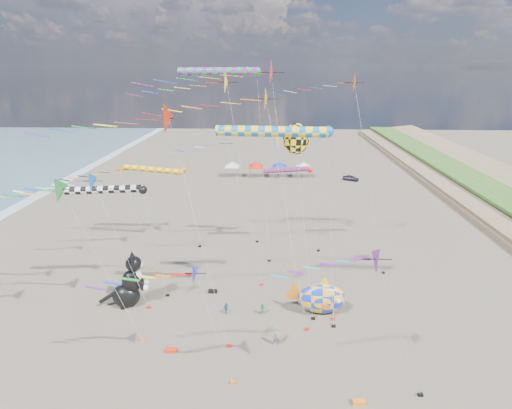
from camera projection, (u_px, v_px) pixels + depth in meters
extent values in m
plane|color=brown|center=(236.00, 400.00, 27.93)|extent=(260.00, 260.00, 0.00)
cone|color=#FF273F|center=(278.00, 72.00, 39.53)|extent=(2.73, 2.93, 3.02)
cylinder|color=#B2B2B2|center=(287.00, 177.00, 43.00)|extent=(2.17, 0.02, 21.61)
cube|color=black|center=(293.00, 266.00, 46.45)|extent=(0.36, 0.24, 0.20)
cone|color=#1D852C|center=(82.00, 188.00, 29.68)|extent=(2.05, 2.20, 2.26)
cylinder|color=#B2B2B2|center=(114.00, 270.00, 31.81)|extent=(3.33, 0.02, 13.53)
cube|color=black|center=(143.00, 340.00, 33.92)|extent=(0.36, 0.24, 0.20)
cone|color=#FFAA16|center=(273.00, 100.00, 29.02)|extent=(1.82, 1.95, 2.01)
cylinder|color=#B2B2B2|center=(292.00, 226.00, 32.18)|extent=(3.29, 0.02, 19.82)
cube|color=black|center=(307.00, 329.00, 35.31)|extent=(0.36, 0.24, 0.20)
cone|color=#1828C3|center=(207.00, 275.00, 26.50)|extent=(1.54, 1.65, 1.70)
cylinder|color=#B2B2B2|center=(221.00, 332.00, 27.92)|extent=(1.62, 0.02, 8.95)
cube|color=black|center=(233.00, 383.00, 29.32)|extent=(0.36, 0.24, 0.20)
cone|color=purple|center=(390.00, 251.00, 24.73)|extent=(1.81, 1.93, 1.99)
cylinder|color=#B2B2B2|center=(406.00, 328.00, 26.49)|extent=(3.36, 0.02, 11.23)
cube|color=black|center=(420.00, 395.00, 28.22)|extent=(0.36, 0.24, 0.20)
cone|color=blue|center=(104.00, 180.00, 34.51)|extent=(1.84, 1.97, 2.03)
cylinder|color=#B2B2B2|center=(128.00, 248.00, 36.54)|extent=(2.80, 0.02, 12.80)
cube|color=black|center=(149.00, 307.00, 38.53)|extent=(0.36, 0.24, 0.20)
cone|color=#DF4C0F|center=(374.00, 83.00, 38.44)|extent=(2.12, 2.27, 2.34)
cylinder|color=#B2B2B2|center=(379.00, 186.00, 41.74)|extent=(2.94, 0.02, 20.65)
cube|color=black|center=(383.00, 273.00, 45.01)|extent=(0.36, 0.24, 0.20)
cone|color=yellow|center=(232.00, 82.00, 35.94)|extent=(2.18, 2.34, 2.41)
cylinder|color=#B2B2B2|center=(248.00, 192.00, 39.27)|extent=(2.75, 0.02, 20.80)
cube|color=black|center=(261.00, 284.00, 42.57)|extent=(0.36, 0.24, 0.20)
cone|color=red|center=(175.00, 118.00, 27.20)|extent=(2.28, 2.44, 2.52)
cylinder|color=#B2B2B2|center=(204.00, 244.00, 30.19)|extent=(3.32, 0.02, 18.78)
cube|color=black|center=(229.00, 346.00, 33.15)|extent=(0.36, 0.24, 0.20)
cone|color=#16BDBC|center=(233.00, 142.00, 48.91)|extent=(1.68, 1.79, 1.85)
cylinder|color=#B2B2B2|center=(245.00, 194.00, 51.03)|extent=(3.03, 0.02, 13.40)
cube|color=black|center=(257.00, 241.00, 53.12)|extent=(0.36, 0.24, 0.20)
cone|color=#FAA70F|center=(126.00, 170.00, 41.33)|extent=(1.53, 1.63, 1.68)
cylinder|color=#B2B2B2|center=(141.00, 224.00, 43.24)|extent=(2.06, 0.02, 12.00)
cube|color=black|center=(155.00, 272.00, 45.12)|extent=(0.36, 0.24, 0.20)
cylinder|color=red|center=(287.00, 170.00, 47.24)|extent=(5.54, 0.60, 0.60)
sphere|color=red|center=(310.00, 170.00, 47.13)|extent=(0.63, 0.63, 0.63)
cylinder|color=#B2B2B2|center=(314.00, 212.00, 48.82)|extent=(1.52, 0.02, 10.56)
cube|color=black|center=(318.00, 250.00, 50.48)|extent=(0.36, 0.24, 0.20)
cylinder|color=black|center=(104.00, 190.00, 37.14)|extent=(7.37, 0.75, 0.75)
sphere|color=black|center=(143.00, 190.00, 37.00)|extent=(0.79, 0.79, 0.79)
cylinder|color=#B2B2B2|center=(156.00, 245.00, 38.80)|extent=(1.52, 0.02, 11.27)
cube|color=black|center=(168.00, 295.00, 40.58)|extent=(0.36, 0.24, 0.20)
cylinder|color=#198E3F|center=(217.00, 72.00, 41.04)|extent=(8.14, 0.86, 0.86)
sphere|color=#198E3F|center=(257.00, 72.00, 40.89)|extent=(0.91, 0.91, 0.91)
cylinder|color=#B2B2B2|center=(263.00, 174.00, 44.38)|extent=(1.52, 0.02, 21.64)
cube|color=black|center=(269.00, 261.00, 47.84)|extent=(0.36, 0.24, 0.20)
cylinder|color=orange|center=(154.00, 170.00, 48.56)|extent=(7.35, 0.69, 0.69)
sphere|color=orange|center=(184.00, 170.00, 48.42)|extent=(0.73, 0.73, 0.73)
cylinder|color=#B2B2B2|center=(192.00, 210.00, 50.06)|extent=(1.52, 0.02, 10.26)
cube|color=black|center=(200.00, 246.00, 51.66)|extent=(0.36, 0.24, 0.20)
cylinder|color=blue|center=(272.00, 131.00, 30.31)|extent=(8.53, 0.84, 0.84)
sphere|color=blue|center=(328.00, 132.00, 30.15)|extent=(0.88, 0.88, 0.88)
cylinder|color=#B2B2B2|center=(331.00, 238.00, 32.95)|extent=(1.52, 0.02, 17.43)
cube|color=black|center=(334.00, 326.00, 35.73)|extent=(0.36, 0.24, 0.20)
ellipsoid|color=yellow|center=(296.00, 139.00, 33.50)|extent=(2.20, 0.40, 2.64)
cone|color=yellow|center=(278.00, 139.00, 33.56)|extent=(0.12, 1.80, 1.80)
cylinder|color=#B2B2B2|center=(305.00, 233.00, 35.18)|extent=(2.03, 2.03, 16.34)
cube|color=black|center=(313.00, 318.00, 36.82)|extent=(0.36, 0.24, 0.20)
ellipsoid|color=#1634D7|center=(322.00, 298.00, 37.21)|extent=(4.84, 2.98, 3.01)
cone|color=orange|center=(294.00, 298.00, 37.31)|extent=(2.16, 0.72, 2.21)
cone|color=yellow|center=(325.00, 284.00, 36.71)|extent=(1.57, 0.54, 1.61)
cylinder|color=#B2B2B2|center=(334.00, 312.00, 37.04)|extent=(0.25, 1.04, 1.16)
cube|color=red|center=(333.00, 319.00, 36.72)|extent=(0.36, 0.24, 0.20)
imported|color=slate|center=(277.00, 336.00, 33.16)|extent=(0.67, 0.48, 1.74)
imported|color=green|center=(263.00, 309.00, 37.40)|extent=(0.60, 0.48, 1.15)
imported|color=#235CA0|center=(226.00, 308.00, 37.50)|extent=(0.68, 0.68, 1.16)
cube|color=black|center=(213.00, 291.00, 41.18)|extent=(0.90, 0.44, 0.30)
cube|color=orange|center=(359.00, 402.00, 27.53)|extent=(0.90, 0.44, 0.30)
cube|color=red|center=(171.00, 350.00, 32.60)|extent=(0.90, 0.44, 0.30)
cube|color=blue|center=(325.00, 291.00, 41.17)|extent=(0.90, 0.44, 0.30)
cube|color=silver|center=(232.00, 167.00, 84.11)|extent=(3.00, 3.00, 0.15)
pyramid|color=silver|center=(232.00, 162.00, 83.77)|extent=(4.20, 4.20, 1.00)
cylinder|color=#999999|center=(226.00, 173.00, 83.31)|extent=(0.08, 0.08, 2.20)
cylinder|color=#999999|center=(238.00, 173.00, 83.21)|extent=(0.08, 0.08, 2.20)
cylinder|color=#999999|center=(227.00, 170.00, 85.76)|extent=(0.08, 0.08, 2.20)
cylinder|color=#999999|center=(239.00, 170.00, 85.66)|extent=(0.08, 0.08, 2.20)
cube|color=red|center=(256.00, 167.00, 83.92)|extent=(3.00, 3.00, 0.15)
pyramid|color=red|center=(256.00, 162.00, 83.58)|extent=(4.20, 4.20, 1.00)
cylinder|color=#999999|center=(250.00, 174.00, 83.12)|extent=(0.08, 0.08, 2.20)
cylinder|color=#999999|center=(262.00, 174.00, 83.02)|extent=(0.08, 0.08, 2.20)
cylinder|color=#999999|center=(250.00, 170.00, 85.57)|extent=(0.08, 0.08, 2.20)
cylinder|color=#999999|center=(262.00, 171.00, 85.47)|extent=(0.08, 0.08, 2.20)
cube|color=#1232BB|center=(280.00, 167.00, 83.73)|extent=(3.00, 3.00, 0.15)
pyramid|color=#1232BB|center=(280.00, 162.00, 83.39)|extent=(4.20, 4.20, 1.00)
cylinder|color=#999999|center=(274.00, 174.00, 82.93)|extent=(0.08, 0.08, 2.20)
cylinder|color=#999999|center=(286.00, 174.00, 82.83)|extent=(0.08, 0.08, 2.20)
cylinder|color=#999999|center=(273.00, 171.00, 85.38)|extent=(0.08, 0.08, 2.20)
cylinder|color=#999999|center=(286.00, 171.00, 85.29)|extent=(0.08, 0.08, 2.20)
cube|color=white|center=(304.00, 167.00, 83.54)|extent=(3.00, 3.00, 0.15)
pyramid|color=white|center=(304.00, 162.00, 83.20)|extent=(4.20, 4.20, 1.00)
cylinder|color=#999999|center=(298.00, 174.00, 82.74)|extent=(0.08, 0.08, 2.20)
cylinder|color=#999999|center=(310.00, 174.00, 82.64)|extent=(0.08, 0.08, 2.20)
cylinder|color=#999999|center=(297.00, 171.00, 85.19)|extent=(0.08, 0.08, 2.20)
cylinder|color=#999999|center=(309.00, 171.00, 85.10)|extent=(0.08, 0.08, 2.20)
imported|color=#26262D|center=(351.00, 178.00, 81.84)|extent=(3.53, 2.64, 1.12)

